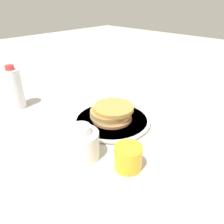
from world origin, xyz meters
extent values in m
plane|color=#BCB7AD|center=(0.00, 0.00, 0.00)|extent=(4.00, 4.00, 0.00)
cylinder|color=silver|center=(0.00, 0.00, 0.01)|extent=(0.26, 0.26, 0.01)
cylinder|color=silver|center=(0.00, 0.00, 0.01)|extent=(0.29, 0.29, 0.01)
cylinder|color=#B0764B|center=(0.00, 0.00, 0.02)|extent=(0.15, 0.15, 0.01)
cylinder|color=tan|center=(0.01, 0.00, 0.03)|extent=(0.15, 0.15, 0.01)
cylinder|color=#AD8348|center=(0.01, 0.00, 0.04)|extent=(0.15, 0.15, 0.01)
cylinder|color=#BF8D42|center=(0.00, -0.01, 0.06)|extent=(0.15, 0.15, 0.01)
cylinder|color=yellow|center=(-0.20, 0.15, 0.03)|extent=(0.08, 0.08, 0.07)
cylinder|color=white|center=(-0.07, 0.20, 0.04)|extent=(0.10, 0.10, 0.08)
cylinder|color=white|center=(-0.07, 0.20, 0.09)|extent=(0.06, 0.06, 0.02)
cylinder|color=white|center=(0.37, 0.19, 0.08)|extent=(0.07, 0.07, 0.16)
cylinder|color=red|center=(0.37, 0.19, 0.17)|extent=(0.03, 0.03, 0.02)
cube|color=white|center=(-0.31, -0.26, 0.01)|extent=(0.17, 0.12, 0.02)
camera|label=1|loc=(-0.49, 0.51, 0.43)|focal=35.00mm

